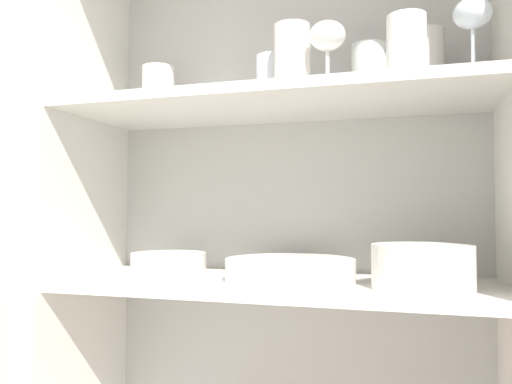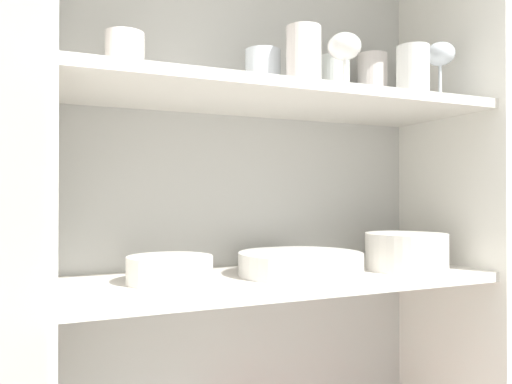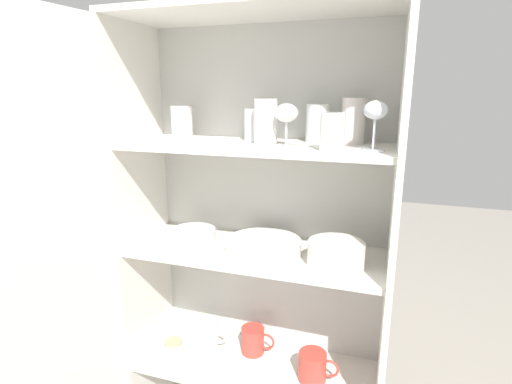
% 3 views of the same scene
% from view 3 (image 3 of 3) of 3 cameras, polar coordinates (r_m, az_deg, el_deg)
% --- Properties ---
extents(cupboard_back_panel, '(0.89, 0.02, 1.54)m').
position_cam_3_polar(cupboard_back_panel, '(1.53, 1.88, -6.77)').
color(cupboard_back_panel, silver).
rests_on(cupboard_back_panel, ground_plane).
extents(cupboard_side_left, '(0.02, 0.35, 1.54)m').
position_cam_3_polar(cupboard_side_left, '(1.57, -15.56, -6.77)').
color(cupboard_side_left, white).
rests_on(cupboard_side_left, ground_plane).
extents(cupboard_side_right, '(0.02, 0.35, 1.54)m').
position_cam_3_polar(cupboard_side_right, '(1.32, 18.51, -11.02)').
color(cupboard_side_right, white).
rests_on(cupboard_side_right, ground_plane).
extents(cupboard_top_panel, '(0.89, 0.35, 0.02)m').
position_cam_3_polar(cupboard_top_panel, '(1.29, -0.13, 24.50)').
color(cupboard_top_panel, white).
rests_on(cupboard_top_panel, cupboard_side_left).
extents(shelf_board_lower, '(0.86, 0.31, 0.02)m').
position_cam_3_polar(shelf_board_lower, '(1.61, -0.11, -23.61)').
color(shelf_board_lower, silver).
extents(shelf_board_middle, '(0.86, 0.31, 0.02)m').
position_cam_3_polar(shelf_board_middle, '(1.38, -0.11, -8.62)').
color(shelf_board_middle, silver).
extents(shelf_board_upper, '(0.86, 0.31, 0.02)m').
position_cam_3_polar(shelf_board_upper, '(1.28, -0.12, 6.53)').
color(shelf_board_upper, silver).
extents(cupboard_door, '(0.07, 0.44, 1.54)m').
position_cam_3_polar(cupboard_door, '(1.31, -26.69, -12.06)').
color(cupboard_door, silver).
rests_on(cupboard_door, ground_plane).
extents(tumbler_glass_0, '(0.08, 0.08, 0.11)m').
position_cam_3_polar(tumbler_glass_0, '(1.47, -10.54, 9.84)').
color(tumbler_glass_0, silver).
rests_on(tumbler_glass_0, shelf_board_upper).
extents(tumbler_glass_1, '(0.07, 0.07, 0.14)m').
position_cam_3_polar(tumbler_glass_1, '(1.31, 13.75, 9.84)').
color(tumbler_glass_1, silver).
rests_on(tumbler_glass_1, shelf_board_upper).
extents(tumbler_glass_2, '(0.07, 0.07, 0.11)m').
position_cam_3_polar(tumbler_glass_2, '(1.12, 10.83, 8.43)').
color(tumbler_glass_2, white).
rests_on(tumbler_glass_2, shelf_board_upper).
extents(tumbler_glass_3, '(0.07, 0.07, 0.14)m').
position_cam_3_polar(tumbler_glass_3, '(1.24, 1.38, 9.99)').
color(tumbler_glass_3, silver).
rests_on(tumbler_glass_3, shelf_board_upper).
extents(tumbler_glass_4, '(0.08, 0.08, 0.11)m').
position_cam_3_polar(tumbler_glass_4, '(1.33, -0.03, 9.55)').
color(tumbler_glass_4, white).
rests_on(tumbler_glass_4, shelf_board_upper).
extents(tumbler_glass_5, '(0.07, 0.07, 0.12)m').
position_cam_3_polar(tumbler_glass_5, '(1.32, 8.76, 9.68)').
color(tumbler_glass_5, white).
rests_on(tumbler_glass_5, shelf_board_upper).
extents(wine_glass_0, '(0.07, 0.07, 0.13)m').
position_cam_3_polar(wine_glass_0, '(1.19, 4.37, 10.64)').
color(wine_glass_0, white).
rests_on(wine_glass_0, shelf_board_upper).
extents(wine_glass_1, '(0.07, 0.07, 0.14)m').
position_cam_3_polar(wine_glass_1, '(1.15, 16.68, 10.54)').
color(wine_glass_1, white).
rests_on(wine_glass_1, shelf_board_upper).
extents(plate_stack_white, '(0.25, 0.25, 0.04)m').
position_cam_3_polar(plate_stack_white, '(1.34, 1.06, -7.76)').
color(plate_stack_white, white).
rests_on(plate_stack_white, shelf_board_middle).
extents(mixing_bowl_large, '(0.17, 0.17, 0.08)m').
position_cam_3_polar(mixing_bowl_large, '(1.26, 11.37, -8.59)').
color(mixing_bowl_large, silver).
rests_on(mixing_bowl_large, shelf_board_middle).
extents(serving_bowl_small, '(0.16, 0.16, 0.05)m').
position_cam_3_polar(serving_bowl_small, '(1.45, -8.94, -6.08)').
color(serving_bowl_small, silver).
rests_on(serving_bowl_small, shelf_board_middle).
extents(coffee_mug_primary, '(0.14, 0.10, 0.10)m').
position_cam_3_polar(coffee_mug_primary, '(1.52, 8.14, -23.44)').
color(coffee_mug_primary, '#BC3D33').
rests_on(coffee_mug_primary, shelf_board_lower).
extents(coffee_mug_extra_1, '(0.13, 0.09, 0.10)m').
position_cam_3_polar(coffee_mug_extra_1, '(1.63, -0.37, -20.40)').
color(coffee_mug_extra_1, '#BC3D33').
rests_on(coffee_mug_extra_1, shelf_board_lower).
extents(coffee_mug_extra_2, '(0.14, 0.10, 0.10)m').
position_cam_3_polar(coffee_mug_extra_2, '(1.67, -7.22, -19.54)').
color(coffee_mug_extra_2, white).
rests_on(coffee_mug_extra_2, shelf_board_lower).
extents(storage_jar, '(0.08, 0.08, 0.07)m').
position_cam_3_polar(storage_jar, '(1.64, -11.70, -21.21)').
color(storage_jar, beige).
rests_on(storage_jar, shelf_board_lower).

